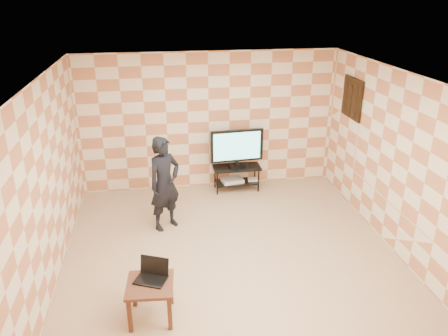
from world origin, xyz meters
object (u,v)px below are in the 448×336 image
Objects in this scene: tv_stand at (237,173)px; tv at (237,147)px; side_table at (150,290)px; person at (165,184)px.

tv_stand is 0.55m from tv.
side_table is (-1.70, -3.45, 0.05)m from tv_stand.
tv is 0.65× the size of person.
person reaches higher than side_table.
tv is at bearing 63.75° from side_table.
tv reaches higher than tv_stand.
tv_stand is 0.58× the size of person.
person is at bearing -138.80° from tv_stand.
tv is at bearing -94.08° from tv_stand.
tv_stand is at bearing 85.92° from tv.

